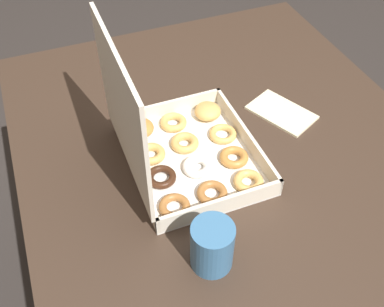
# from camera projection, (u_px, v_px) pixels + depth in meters

# --- Properties ---
(ground_plane) EXTENTS (8.00, 8.00, 0.00)m
(ground_plane) POSITION_uv_depth(u_px,v_px,m) (211.00, 287.00, 1.61)
(ground_plane) COLOR #2D2826
(dining_table) EXTENTS (1.04, 0.94, 0.75)m
(dining_table) POSITION_uv_depth(u_px,v_px,m) (219.00, 165.00, 1.14)
(dining_table) COLOR #38281E
(dining_table) RESTS_ON ground_plane
(donut_box) EXTENTS (0.33, 0.28, 0.33)m
(donut_box) POSITION_uv_depth(u_px,v_px,m) (174.00, 143.00, 0.96)
(donut_box) COLOR silver
(donut_box) RESTS_ON dining_table
(coffee_mug) EXTENTS (0.08, 0.08, 0.10)m
(coffee_mug) POSITION_uv_depth(u_px,v_px,m) (212.00, 245.00, 0.79)
(coffee_mug) COLOR teal
(coffee_mug) RESTS_ON dining_table
(paper_napkin) EXTENTS (0.19, 0.16, 0.01)m
(paper_napkin) POSITION_uv_depth(u_px,v_px,m) (281.00, 112.00, 1.12)
(paper_napkin) COLOR beige
(paper_napkin) RESTS_ON dining_table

